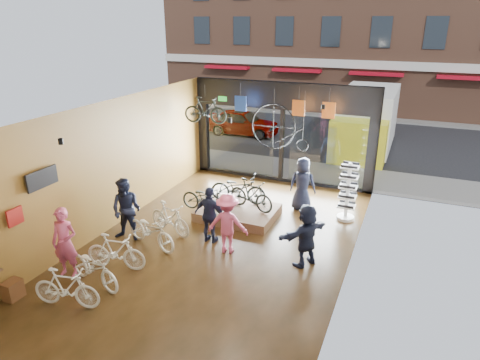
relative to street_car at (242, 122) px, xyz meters
The scene contains 35 objects.
ground_plane 12.70m from the street_car, 71.10° to the right, with size 7.00×12.00×0.04m, color black.
ceiling 13.07m from the street_car, 71.10° to the right, with size 7.00×12.00×0.04m, color black.
wall_left 12.08m from the street_car, 87.19° to the right, with size 0.04×12.00×3.80m, color olive.
wall_right 14.27m from the street_car, 57.56° to the right, with size 0.04×12.00×3.80m, color beige.
wall_back 18.52m from the street_car, 77.16° to the right, with size 7.00×0.04×3.80m, color beige.
storefront 7.37m from the street_car, 55.60° to the right, with size 7.00×0.26×3.80m, color black, non-canonical shape.
exit_sign 6.78m from the street_car, 74.40° to the right, with size 0.35×0.06×0.18m, color #198C26.
street_road 5.13m from the street_car, 36.14° to the left, with size 30.00×18.00×0.02m, color black.
sidewalk_near 6.35m from the street_car, 49.44° to the right, with size 30.00×2.40×0.12m, color slate.
sidewalk_far 8.14m from the street_car, 59.59° to the left, with size 30.00×2.00×0.12m, color slate.
opposite_building 12.12m from the street_car, 66.61° to the left, with size 26.00×5.00×14.00m, color brown.
street_car is the anchor object (origin of this frame).
box_truck 6.68m from the street_car, ahead, with size 2.41×7.24×2.85m, color silver, non-canonical shape.
floor_bike_1 15.50m from the street_car, 81.92° to the right, with size 0.44×1.55×0.93m, color beige.
floor_bike_2 14.61m from the street_car, 81.47° to the right, with size 0.61×1.76×0.92m, color beige.
floor_bike_3 13.85m from the street_car, 80.88° to the right, with size 0.45×1.58×0.95m, color beige.
floor_bike_4 12.61m from the street_car, 79.10° to the right, with size 0.64×1.84×0.97m, color beige.
floor_bike_5 11.77m from the street_car, 77.99° to the right, with size 0.45×1.59×0.95m, color beige.
display_platform 10.49m from the street_car, 68.36° to the right, with size 2.40×1.80×0.30m, color #4A301F.
display_bike_left 10.76m from the street_car, 73.55° to the right, with size 0.59×1.68×0.88m, color black.
display_bike_mid 10.53m from the street_car, 66.12° to the right, with size 0.46×1.62×0.98m, color black.
display_bike_right 9.98m from the street_car, 68.35° to the right, with size 0.65×1.85×0.97m, color black.
customer_0 14.42m from the street_car, 84.88° to the right, with size 0.65×0.43×1.78m, color #CC4C72.
customer_1 12.37m from the street_car, 82.87° to the right, with size 0.89×0.69×1.83m, color #161C33.
customer_2 12.11m from the street_car, 71.85° to the right, with size 0.96×0.40×1.64m, color #161C33.
customer_3 12.64m from the street_car, 69.39° to the right, with size 1.09×0.62×1.68m, color #CC4C72.
customer_4 10.06m from the street_car, 56.33° to the right, with size 0.87×0.57×1.78m, color #161C33.
customer_5 13.37m from the street_car, 60.69° to the right, with size 1.54×0.49×1.66m, color #161C33.
sunglasses_rack 11.10m from the street_car, 50.49° to the right, with size 0.55×0.45×1.86m, color white, non-canonical shape.
wall_merch 15.53m from the street_car, 87.31° to the right, with size 0.40×2.40×2.60m, color navy, non-canonical shape.
penny_farthing 9.19m from the street_car, 59.02° to the right, with size 1.95×0.06×1.56m, color black, non-canonical shape.
hung_bike 8.31m from the street_car, 76.96° to the right, with size 0.45×1.58×0.95m, color black.
jersey_left 7.70m from the street_car, 68.10° to the right, with size 0.45×0.03×0.55m, color #1E3F99.
jersey_mid 8.71m from the street_car, 54.20° to the right, with size 0.45×0.03×0.55m, color #CC5919.
jersey_right 9.34m from the street_car, 48.81° to the right, with size 0.45×0.03×0.55m, color #CC5919.
Camera 1 is at (4.57, -9.14, 5.93)m, focal length 32.00 mm.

